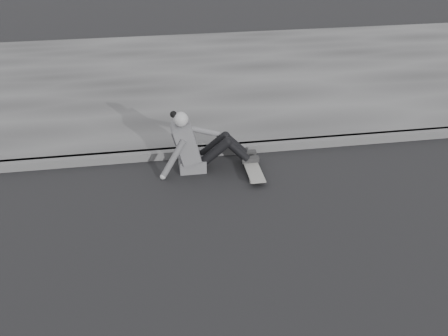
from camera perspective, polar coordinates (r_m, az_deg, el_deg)
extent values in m
plane|color=black|center=(5.42, 11.72, -10.75)|extent=(80.00, 80.00, 0.00)
cube|color=#4C4C4C|center=(7.42, 5.18, 2.53)|extent=(24.00, 0.16, 0.12)
cube|color=#3E3E3E|center=(10.12, 1.08, 10.43)|extent=(24.00, 6.00, 0.12)
cylinder|color=gray|center=(6.60, 3.11, -1.56)|extent=(0.03, 0.05, 0.05)
cylinder|color=gray|center=(6.63, 4.38, -1.45)|extent=(0.03, 0.05, 0.05)
cylinder|color=gray|center=(7.03, 2.23, 0.65)|extent=(0.03, 0.05, 0.05)
cylinder|color=gray|center=(7.06, 3.43, 0.75)|extent=(0.03, 0.05, 0.05)
cube|color=#2A2A2C|center=(6.60, 3.75, -1.30)|extent=(0.16, 0.04, 0.03)
cube|color=#2A2A2C|center=(7.03, 2.84, 0.90)|extent=(0.16, 0.04, 0.03)
cube|color=slate|center=(6.80, 3.29, 0.02)|extent=(0.20, 0.78, 0.02)
cube|color=#535255|center=(6.90, -3.66, 0.59)|extent=(0.36, 0.34, 0.18)
cube|color=#535255|center=(6.73, -4.34, 3.05)|extent=(0.37, 0.40, 0.57)
cube|color=#535255|center=(6.67, -5.50, 3.88)|extent=(0.14, 0.30, 0.20)
cylinder|color=gray|center=(6.62, -4.85, 4.86)|extent=(0.09, 0.09, 0.08)
sphere|color=gray|center=(6.58, -4.97, 5.56)|extent=(0.20, 0.20, 0.20)
sphere|color=black|center=(6.57, -5.80, 6.13)|extent=(0.09, 0.09, 0.09)
cylinder|color=black|center=(6.76, -0.97, 1.86)|extent=(0.43, 0.13, 0.39)
cylinder|color=black|center=(6.92, -1.19, 2.56)|extent=(0.43, 0.13, 0.39)
cylinder|color=black|center=(6.80, 1.53, 2.02)|extent=(0.35, 0.11, 0.36)
cylinder|color=black|center=(6.96, 1.26, 2.71)|extent=(0.35, 0.11, 0.36)
sphere|color=black|center=(6.72, 0.41, 2.98)|extent=(0.13, 0.13, 0.13)
sphere|color=black|center=(6.88, 0.16, 3.66)|extent=(0.13, 0.13, 0.13)
cube|color=#272727|center=(6.91, 3.02, 0.99)|extent=(0.24, 0.08, 0.07)
cube|color=#272727|center=(7.07, 2.72, 1.69)|extent=(0.24, 0.08, 0.07)
cylinder|color=#535255|center=(6.60, -5.85, 1.01)|extent=(0.38, 0.08, 0.58)
sphere|color=gray|center=(6.72, -7.01, -0.99)|extent=(0.08, 0.08, 0.08)
cylinder|color=#535255|center=(6.87, -2.49, 4.25)|extent=(0.48, 0.08, 0.21)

